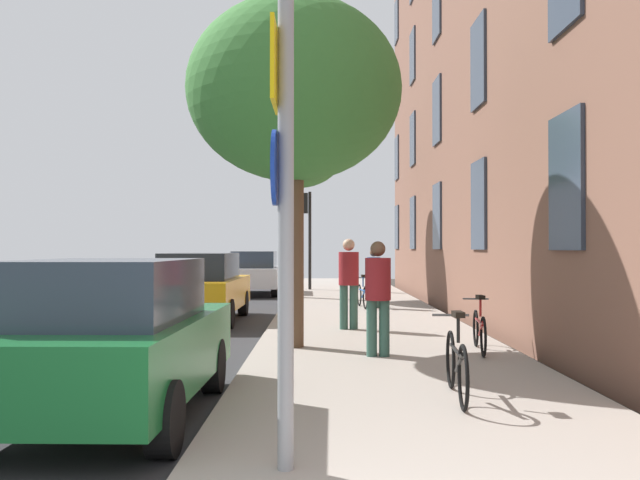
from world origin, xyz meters
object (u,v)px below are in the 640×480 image
object	(u,v)px
bicycle_2	(364,295)
traffic_light	(309,223)
tree_far	(301,149)
pedestrian_2	(376,274)
sign_post	(285,197)
tree_near	(296,91)
car_2	(257,272)
bicycle_0	(459,364)
pedestrian_1	(351,278)
pedestrian_0	(380,291)
bicycle_1	(482,330)
car_0	(113,338)
car_1	(204,286)

from	to	relation	value
bicycle_2	traffic_light	bearing A→B (deg)	101.58
tree_far	pedestrian_2	bearing A→B (deg)	-60.81
sign_post	tree_near	size ratio (longest dim) A/B	0.61
sign_post	car_2	xyz separation A→B (m)	(-2.15, 20.11, -1.28)
bicycle_0	pedestrian_1	bearing A→B (deg)	98.20
pedestrian_0	pedestrian_2	bearing A→B (deg)	85.86
bicycle_1	pedestrian_2	size ratio (longest dim) A/B	1.04
tree_near	bicycle_2	world-z (taller)	tree_near
car_0	tree_far	bearing A→B (deg)	84.77
sign_post	pedestrian_2	xyz separation A→B (m)	(1.74, 13.30, -1.08)
traffic_light	bicycle_2	size ratio (longest dim) A/B	2.42
bicycle_1	bicycle_2	size ratio (longest dim) A/B	1.06
pedestrian_0	sign_post	bearing A→B (deg)	-102.60
car_2	traffic_light	bearing A→B (deg)	34.82
sign_post	car_1	size ratio (longest dim) A/B	0.79
tree_far	bicycle_1	size ratio (longest dim) A/B	3.75
bicycle_2	car_1	bearing A→B (deg)	-146.99
bicycle_2	pedestrian_0	xyz separation A→B (m)	(-0.28, -8.25, 0.64)
bicycle_2	car_1	size ratio (longest dim) A/B	0.36
tree_near	bicycle_1	size ratio (longest dim) A/B	3.42
sign_post	traffic_light	world-z (taller)	traffic_light
bicycle_1	pedestrian_0	bearing A→B (deg)	-164.63
tree_near	bicycle_2	xyz separation A→B (m)	(1.58, 7.27, -3.87)
pedestrian_2	tree_far	bearing A→B (deg)	119.19
pedestrian_0	pedestrian_1	xyz separation A→B (m)	(-0.30, 3.37, 0.05)
bicycle_0	car_1	xyz separation A→B (m)	(-4.26, 8.53, 0.35)
pedestrian_1	car_2	world-z (taller)	pedestrian_1
traffic_light	tree_near	xyz separation A→B (m)	(0.07, -15.35, 1.59)
bicycle_1	pedestrian_2	xyz separation A→B (m)	(-1.04, 7.71, 0.57)
sign_post	tree_far	bearing A→B (deg)	91.43
tree_near	car_2	size ratio (longest dim) A/B	1.27
tree_far	bicycle_2	xyz separation A→B (m)	(1.86, -3.79, -4.58)
car_2	pedestrian_0	bearing A→B (deg)	-77.57
tree_far	bicycle_0	distance (m)	15.72
car_1	bicycle_1	bearing A→B (deg)	-44.74
bicycle_1	tree_near	bearing A→B (deg)	169.85
bicycle_2	car_2	size ratio (longest dim) A/B	0.35
tree_far	pedestrian_2	xyz separation A→B (m)	(2.17, -3.88, -4.01)
bicycle_1	car_2	xyz separation A→B (m)	(-4.93, 14.53, 0.38)
tree_near	tree_far	world-z (taller)	tree_far
pedestrian_0	car_0	bearing A→B (deg)	-131.98
pedestrian_0	pedestrian_2	xyz separation A→B (m)	(0.59, 8.16, -0.07)
pedestrian_0	car_1	size ratio (longest dim) A/B	0.39
tree_far	bicycle_0	size ratio (longest dim) A/B	3.58
pedestrian_0	car_1	bearing A→B (deg)	122.74
traffic_light	car_0	distance (m)	19.79
sign_post	pedestrian_0	bearing A→B (deg)	77.40
bicycle_0	bicycle_1	bearing A→B (deg)	72.60
sign_post	pedestrian_0	size ratio (longest dim) A/B	2.03
tree_near	bicycle_1	xyz separation A→B (m)	(2.93, -0.52, -3.87)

